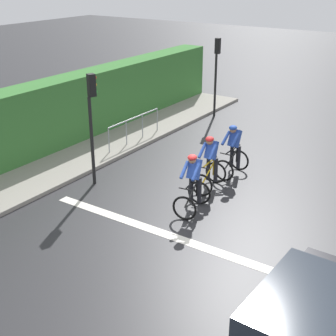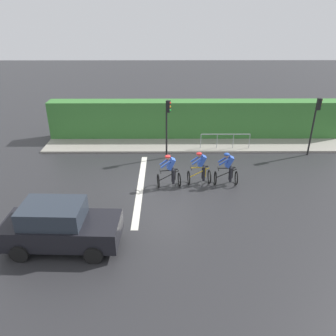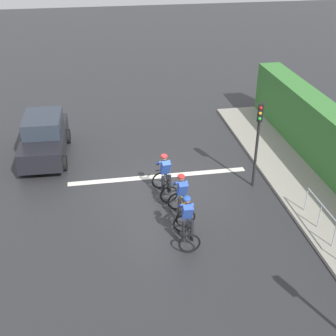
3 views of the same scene
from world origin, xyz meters
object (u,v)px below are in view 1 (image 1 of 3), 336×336
(cyclist_mid, at_px, (193,184))
(cyclist_second, at_px, (210,164))
(traffic_light_near_crossing, at_px, (92,113))
(pedestrian_railing_kerbside, at_px, (134,124))
(cyclist_lead, at_px, (233,151))
(traffic_light_far_junction, at_px, (217,65))

(cyclist_mid, bearing_deg, cyclist_second, 101.93)
(traffic_light_near_crossing, bearing_deg, pedestrian_railing_kerbside, 108.59)
(cyclist_second, height_order, pedestrian_railing_kerbside, cyclist_second)
(cyclist_mid, distance_m, pedestrian_railing_kerbside, 5.64)
(cyclist_mid, bearing_deg, traffic_light_near_crossing, -178.49)
(cyclist_lead, relative_size, pedestrian_railing_kerbside, 0.56)
(cyclist_mid, xyz_separation_m, pedestrian_railing_kerbside, (-4.53, 3.36, -0.03))
(cyclist_mid, height_order, traffic_light_far_junction, traffic_light_far_junction)
(cyclist_lead, distance_m, traffic_light_far_junction, 6.61)
(traffic_light_far_junction, height_order, pedestrian_railing_kerbside, traffic_light_far_junction)
(cyclist_mid, bearing_deg, cyclist_lead, 94.48)
(pedestrian_railing_kerbside, bearing_deg, cyclist_mid, -36.58)
(cyclist_mid, xyz_separation_m, traffic_light_far_junction, (-3.77, 8.16, 1.43))
(traffic_light_far_junction, bearing_deg, cyclist_second, -62.59)
(cyclist_second, bearing_deg, traffic_light_far_junction, 117.41)
(traffic_light_far_junction, bearing_deg, traffic_light_near_crossing, -87.17)
(traffic_light_near_crossing, height_order, pedestrian_railing_kerbside, traffic_light_near_crossing)
(cyclist_mid, xyz_separation_m, traffic_light_near_crossing, (-3.37, -0.09, 1.43))
(traffic_light_far_junction, bearing_deg, cyclist_mid, -65.17)
(cyclist_lead, relative_size, traffic_light_near_crossing, 0.50)
(cyclist_lead, height_order, traffic_light_near_crossing, traffic_light_near_crossing)
(cyclist_lead, bearing_deg, cyclist_second, -94.22)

